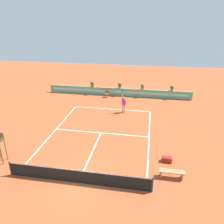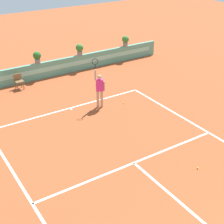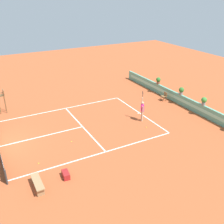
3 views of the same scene
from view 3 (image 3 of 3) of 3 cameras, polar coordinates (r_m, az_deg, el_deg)
The scene contains 14 objects.
ground_plane at distance 21.21m, azimuth -7.39°, elevation -3.41°, with size 60.00×60.00×0.00m, color #A84C28.
court_lines at distance 21.44m, azimuth -5.60°, elevation -2.98°, with size 8.32×11.94×0.01m.
back_wall_barrier at distance 26.08m, azimuth 14.29°, elevation 2.78°, with size 18.00×0.21×1.00m.
umpire_chair at distance 25.07m, azimuth -22.73°, elevation 2.73°, with size 0.60×0.60×2.14m.
ball_kid_chair at distance 26.54m, azimuth 11.25°, elevation 3.42°, with size 0.44×0.44×0.85m.
bench_courtside at distance 15.50m, azimuth -15.81°, elevation -14.57°, with size 1.60×0.44×0.51m.
gear_bag at distance 16.05m, azimuth -9.96°, elevation -13.22°, with size 0.70×0.36×0.36m, color maroon.
tennis_player at distance 21.85m, azimuth 6.57°, elevation 0.58°, with size 0.57×0.35×2.58m.
tennis_ball_near_baseline at distance 19.37m, azimuth -8.74°, elevation -6.34°, with size 0.07×0.07×0.07m, color #CCE033.
tennis_ball_mid_court at distance 17.58m, azimuth -15.60°, elevation -10.64°, with size 0.07×0.07×0.07m, color #CCE033.
tennis_ball_by_sideline at distance 21.22m, azimuth 7.44°, elevation -3.30°, with size 0.07×0.07×0.07m, color #CCE033.
potted_plant_right at distance 23.80m, azimuth 19.29°, elevation 2.34°, with size 0.48×0.48×0.72m.
potted_plant_left at distance 28.15m, azimuth 10.00°, elevation 6.79°, with size 0.48×0.48×0.72m.
potted_plant_centre at distance 25.63m, azimuth 14.78°, elevation 4.52°, with size 0.48×0.48×0.72m.
Camera 3 is at (17.60, -0.36, 9.99)m, focal length 42.24 mm.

